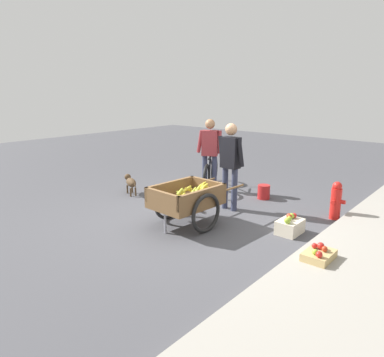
{
  "coord_description": "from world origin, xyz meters",
  "views": [
    {
      "loc": [
        4.62,
        3.89,
        2.22
      ],
      "look_at": [
        0.15,
        0.05,
        0.75
      ],
      "focal_mm": 33.79,
      "sensor_mm": 36.0,
      "label": 1
    }
  ],
  "objects_px": {
    "bicycle": "(211,173)",
    "plastic_bucket": "(264,192)",
    "fire_hydrant": "(336,201)",
    "fruit_cart": "(187,200)",
    "apple_crate": "(318,259)",
    "vendor_person": "(230,159)",
    "mixed_fruit_crate": "(290,226)",
    "dog": "(131,182)",
    "cyclist_person": "(210,148)"
  },
  "relations": [
    {
      "from": "fruit_cart",
      "to": "mixed_fruit_crate",
      "type": "distance_m",
      "value": 1.69
    },
    {
      "from": "fruit_cart",
      "to": "bicycle",
      "type": "height_order",
      "value": "bicycle"
    },
    {
      "from": "fruit_cart",
      "to": "mixed_fruit_crate",
      "type": "bearing_deg",
      "value": 118.39
    },
    {
      "from": "apple_crate",
      "to": "fire_hydrant",
      "type": "bearing_deg",
      "value": -165.92
    },
    {
      "from": "fruit_cart",
      "to": "mixed_fruit_crate",
      "type": "relative_size",
      "value": 3.84
    },
    {
      "from": "fruit_cart",
      "to": "mixed_fruit_crate",
      "type": "height_order",
      "value": "fruit_cart"
    },
    {
      "from": "dog",
      "to": "cyclist_person",
      "type": "bearing_deg",
      "value": 142.31
    },
    {
      "from": "bicycle",
      "to": "plastic_bucket",
      "type": "height_order",
      "value": "bicycle"
    },
    {
      "from": "cyclist_person",
      "to": "apple_crate",
      "type": "distance_m",
      "value": 3.95
    },
    {
      "from": "vendor_person",
      "to": "mixed_fruit_crate",
      "type": "relative_size",
      "value": 3.68
    },
    {
      "from": "plastic_bucket",
      "to": "apple_crate",
      "type": "bearing_deg",
      "value": 43.03
    },
    {
      "from": "bicycle",
      "to": "fire_hydrant",
      "type": "xyz_separation_m",
      "value": [
        0.18,
        2.9,
        -0.02
      ]
    },
    {
      "from": "dog",
      "to": "mixed_fruit_crate",
      "type": "distance_m",
      "value": 3.61
    },
    {
      "from": "cyclist_person",
      "to": "dog",
      "type": "bearing_deg",
      "value": -37.69
    },
    {
      "from": "fruit_cart",
      "to": "plastic_bucket",
      "type": "relative_size",
      "value": 5.79
    },
    {
      "from": "vendor_person",
      "to": "bicycle",
      "type": "bearing_deg",
      "value": -128.88
    },
    {
      "from": "bicycle",
      "to": "dog",
      "type": "height_order",
      "value": "bicycle"
    },
    {
      "from": "fire_hydrant",
      "to": "apple_crate",
      "type": "xyz_separation_m",
      "value": [
        1.94,
        0.49,
        -0.21
      ]
    },
    {
      "from": "fruit_cart",
      "to": "dog",
      "type": "bearing_deg",
      "value": -105.23
    },
    {
      "from": "plastic_bucket",
      "to": "bicycle",
      "type": "bearing_deg",
      "value": -87.66
    },
    {
      "from": "fire_hydrant",
      "to": "mixed_fruit_crate",
      "type": "xyz_separation_m",
      "value": [
        1.13,
        -0.3,
        -0.21
      ]
    },
    {
      "from": "plastic_bucket",
      "to": "fire_hydrant",
      "type": "bearing_deg",
      "value": 81.18
    },
    {
      "from": "vendor_person",
      "to": "fire_hydrant",
      "type": "height_order",
      "value": "vendor_person"
    },
    {
      "from": "bicycle",
      "to": "apple_crate",
      "type": "bearing_deg",
      "value": 57.89
    },
    {
      "from": "vendor_person",
      "to": "plastic_bucket",
      "type": "height_order",
      "value": "vendor_person"
    },
    {
      "from": "vendor_person",
      "to": "apple_crate",
      "type": "xyz_separation_m",
      "value": [
        1.16,
        2.19,
        -0.85
      ]
    },
    {
      "from": "vendor_person",
      "to": "plastic_bucket",
      "type": "bearing_deg",
      "value": 171.49
    },
    {
      "from": "bicycle",
      "to": "fire_hydrant",
      "type": "height_order",
      "value": "bicycle"
    },
    {
      "from": "apple_crate",
      "to": "cyclist_person",
      "type": "bearing_deg",
      "value": -120.97
    },
    {
      "from": "bicycle",
      "to": "plastic_bucket",
      "type": "distance_m",
      "value": 1.37
    },
    {
      "from": "dog",
      "to": "apple_crate",
      "type": "distance_m",
      "value": 4.43
    },
    {
      "from": "cyclist_person",
      "to": "fruit_cart",
      "type": "bearing_deg",
      "value": 28.52
    },
    {
      "from": "vendor_person",
      "to": "mixed_fruit_crate",
      "type": "bearing_deg",
      "value": 76.05
    },
    {
      "from": "dog",
      "to": "fire_hydrant",
      "type": "distance_m",
      "value": 4.12
    },
    {
      "from": "vendor_person",
      "to": "plastic_bucket",
      "type": "relative_size",
      "value": 5.54
    },
    {
      "from": "fruit_cart",
      "to": "vendor_person",
      "type": "relative_size",
      "value": 1.04
    },
    {
      "from": "mixed_fruit_crate",
      "to": "fire_hydrant",
      "type": "bearing_deg",
      "value": 165.19
    },
    {
      "from": "fruit_cart",
      "to": "bicycle",
      "type": "distance_m",
      "value": 2.39
    },
    {
      "from": "fire_hydrant",
      "to": "apple_crate",
      "type": "height_order",
      "value": "fire_hydrant"
    },
    {
      "from": "fruit_cart",
      "to": "apple_crate",
      "type": "relative_size",
      "value": 3.84
    },
    {
      "from": "fire_hydrant",
      "to": "vendor_person",
      "type": "bearing_deg",
      "value": -65.34
    },
    {
      "from": "dog",
      "to": "fire_hydrant",
      "type": "height_order",
      "value": "fire_hydrant"
    },
    {
      "from": "bicycle",
      "to": "plastic_bucket",
      "type": "xyz_separation_m",
      "value": [
        -0.06,
        1.35,
        -0.21
      ]
    },
    {
      "from": "vendor_person",
      "to": "dog",
      "type": "bearing_deg",
      "value": -75.84
    },
    {
      "from": "cyclist_person",
      "to": "apple_crate",
      "type": "height_order",
      "value": "cyclist_person"
    },
    {
      "from": "fruit_cart",
      "to": "dog",
      "type": "distance_m",
      "value": 2.22
    },
    {
      "from": "vendor_person",
      "to": "cyclist_person",
      "type": "xyz_separation_m",
      "value": [
        -0.83,
        -1.13,
        -0.02
      ]
    },
    {
      "from": "fruit_cart",
      "to": "dog",
      "type": "xyz_separation_m",
      "value": [
        -0.58,
        -2.14,
        -0.17
      ]
    },
    {
      "from": "vendor_person",
      "to": "apple_crate",
      "type": "height_order",
      "value": "vendor_person"
    },
    {
      "from": "cyclist_person",
      "to": "fire_hydrant",
      "type": "height_order",
      "value": "cyclist_person"
    }
  ]
}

